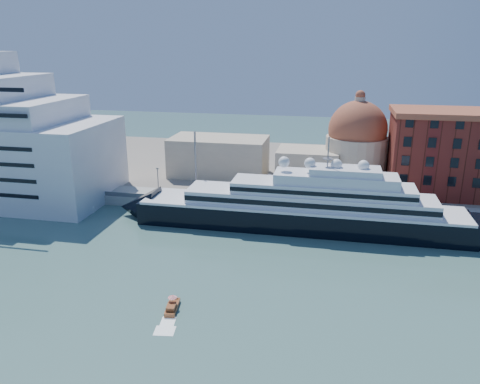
# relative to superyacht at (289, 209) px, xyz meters

# --- Properties ---
(ground) EXTENTS (400.00, 400.00, 0.00)m
(ground) POSITION_rel_superyacht_xyz_m (-6.00, -23.00, -4.50)
(ground) COLOR #345A57
(ground) RESTS_ON ground
(quay) EXTENTS (180.00, 10.00, 2.50)m
(quay) POSITION_rel_superyacht_xyz_m (-6.00, 11.00, -3.25)
(quay) COLOR gray
(quay) RESTS_ON ground
(land) EXTENTS (260.00, 72.00, 2.00)m
(land) POSITION_rel_superyacht_xyz_m (-6.00, 52.00, -3.50)
(land) COLOR slate
(land) RESTS_ON ground
(quay_fence) EXTENTS (180.00, 0.10, 1.20)m
(quay_fence) POSITION_rel_superyacht_xyz_m (-6.00, 6.50, -1.40)
(quay_fence) COLOR slate
(quay_fence) RESTS_ON quay
(superyacht) EXTENTS (87.34, 12.11, 26.10)m
(superyacht) POSITION_rel_superyacht_xyz_m (0.00, 0.00, 0.00)
(superyacht) COLOR black
(superyacht) RESTS_ON ground
(service_barge) EXTENTS (13.59, 7.39, 2.91)m
(service_barge) POSITION_rel_superyacht_xyz_m (-57.24, 0.05, -3.67)
(service_barge) COLOR white
(service_barge) RESTS_ON ground
(water_taxi) EXTENTS (2.46, 5.41, 2.48)m
(water_taxi) POSITION_rel_superyacht_xyz_m (-15.18, -40.46, -3.91)
(water_taxi) COLOR brown
(water_taxi) RESTS_ON ground
(warehouse) EXTENTS (43.00, 19.00, 23.25)m
(warehouse) POSITION_rel_superyacht_xyz_m (46.00, 29.00, 9.28)
(warehouse) COLOR maroon
(warehouse) RESTS_ON land
(church) EXTENTS (66.00, 18.00, 25.50)m
(church) POSITION_rel_superyacht_xyz_m (0.39, 34.72, 6.40)
(church) COLOR beige
(church) RESTS_ON land
(lamp_posts) EXTENTS (120.80, 2.40, 18.00)m
(lamp_posts) POSITION_rel_superyacht_xyz_m (-18.67, 9.27, 5.34)
(lamp_posts) COLOR slate
(lamp_posts) RESTS_ON quay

